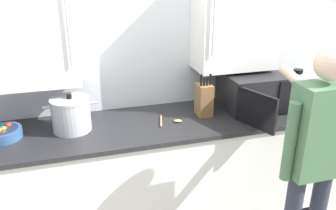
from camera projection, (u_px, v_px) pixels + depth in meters
The scene contains 9 objects.
back_wall_tiled at pixel (136, 45), 2.83m from camera, with size 4.17×0.44×2.80m.
counter_unit at pixel (149, 174), 2.90m from camera, with size 2.98×0.71×0.93m.
microwave_oven at pixel (251, 92), 2.93m from camera, with size 0.51×0.75×0.30m.
wooden_spoon at pixel (170, 121), 2.73m from camera, with size 0.20×0.20×0.02m.
stock_pot at pixel (71, 114), 2.56m from camera, with size 0.38×0.28×0.28m.
fruit_bowl at pixel (3, 133), 2.47m from camera, with size 0.26×0.26×0.09m.
knife_block at pixel (204, 99), 2.82m from camera, with size 0.11×0.15×0.35m.
thermos_flask at pixel (296, 88), 2.98m from camera, with size 0.08×0.08×0.33m.
person_figure at pixel (315, 151), 2.21m from camera, with size 0.44×0.65×1.65m.
Camera 1 is at (-0.54, -1.68, 2.09)m, focal length 37.74 mm.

